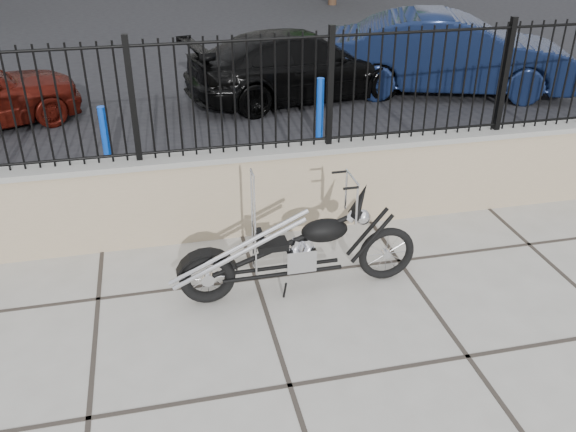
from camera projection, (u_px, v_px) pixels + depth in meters
The scene contains 9 objects.
ground_plane at pixel (290, 386), 4.71m from camera, with size 90.00×90.00×0.00m, color #99968E.
parking_lot at pixel (180, 41), 15.45m from camera, with size 30.00×30.00×0.00m, color black.
retaining_wall at pixel (239, 192), 6.63m from camera, with size 14.00×0.36×0.96m, color gray.
iron_fence at pixel (234, 95), 6.12m from camera, with size 14.00×0.08×1.20m, color black.
chopper_motorcycle at pixel (295, 231), 5.53m from camera, with size 2.16×0.38×1.30m, color black, non-canonical shape.
car_black at pixel (301, 65), 10.94m from camera, with size 1.70×4.17×1.21m, color black.
car_blue at pixel (449, 54), 11.20m from camera, with size 1.54×4.41×1.45m, color #0E1833.
bollard_a at pixel (106, 139), 8.10m from camera, with size 0.11×0.11×0.91m, color blue.
bollard_b at pixel (320, 109), 9.20m from camera, with size 0.11×0.11×0.93m, color #0C1DB7.
Camera 1 is at (-0.80, -3.44, 3.38)m, focal length 38.00 mm.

